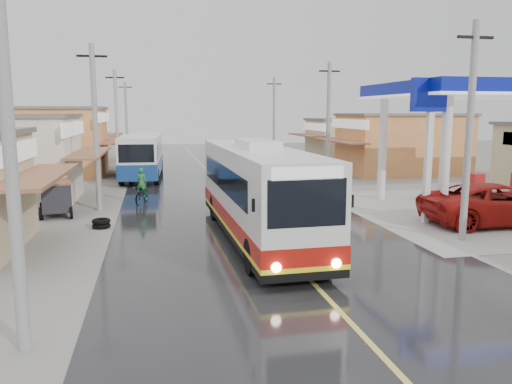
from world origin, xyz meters
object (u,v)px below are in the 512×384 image
Objects in this scene: jeepney at (496,204)px; tricycle_near at (56,196)px; coach_bus at (257,192)px; tyre_stack at (101,223)px; second_bus at (142,156)px; cyclist at (142,192)px.

tricycle_near is (-18.82, 5.62, 0.05)m from jeepney.
jeepney is at bearing -26.29° from tricycle_near.
tyre_stack is at bearing 152.52° from coach_bus.
coach_bus is 6.90m from tyre_stack.
coach_bus is 1.26× the size of second_bus.
jeepney is 17.11m from cyclist.
coach_bus reaches higher than second_bus.
tricycle_near is at bearing -127.60° from cyclist.
tricycle_near is (-3.67, -12.73, -0.75)m from second_bus.
tyre_stack is (-1.43, -15.65, -1.49)m from second_bus.
tricycle_near is 2.86× the size of tyre_stack.
coach_bus is at bearing -43.87° from cyclist.
tricycle_near is (-8.25, 5.90, -0.86)m from coach_bus.
jeepney is 3.36× the size of cyclist.
coach_bus is 1.88× the size of jeepney.
cyclist is at bearing -86.08° from second_bus.
coach_bus is 6.32× the size of cyclist.
jeepney is 16.81m from tyre_stack.
coach_bus reaches higher than tricycle_near.
cyclist is 5.71m from tyre_stack.
coach_bus is 15.79× the size of tyre_stack.
tricycle_near reaches higher than tyre_stack.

